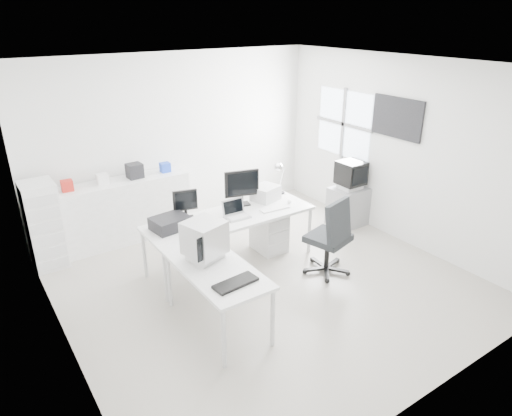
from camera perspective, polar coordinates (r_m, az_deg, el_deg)
floor at (r=6.24m, az=1.05°, el=-9.07°), size 5.00×5.00×0.01m
ceiling at (r=5.30m, az=1.27°, el=17.43°), size 5.00×5.00×0.01m
back_wall at (r=7.70m, az=-9.78°, el=8.34°), size 5.00×0.02×2.80m
left_wall at (r=4.75m, az=-24.35°, el=-3.05°), size 0.02×5.00×2.80m
right_wall at (r=7.29m, az=17.52°, el=6.75°), size 0.02×5.00×2.80m
window at (r=8.00m, az=10.90°, el=10.29°), size 0.02×1.20×1.10m
wall_picture at (r=7.21m, az=17.23°, el=10.73°), size 0.04×0.90×0.60m
main_desk at (r=6.47m, az=-3.14°, el=-4.05°), size 2.40×0.80×0.75m
side_desk at (r=5.28m, az=-4.84°, el=-10.96°), size 0.70×1.40×0.75m
drawer_pedestal at (r=6.88m, az=1.64°, el=-2.95°), size 0.40×0.50×0.60m
inkjet_printer at (r=6.00m, az=-10.68°, el=-1.84°), size 0.50×0.41×0.16m
lcd_monitor_small at (r=6.19m, az=-8.82°, el=0.34°), size 0.36×0.26×0.41m
lcd_monitor_large at (r=6.57m, az=-1.79°, el=2.53°), size 0.54×0.32×0.53m
laptop at (r=6.20m, az=-2.36°, el=-0.26°), size 0.35×0.36×0.23m
white_keyboard at (r=6.52m, az=2.36°, el=-0.07°), size 0.45×0.17×0.02m
white_mouse at (r=6.72m, az=4.17°, el=0.80°), size 0.06×0.06×0.06m
laser_printer at (r=6.81m, az=1.20°, el=1.89°), size 0.45×0.42×0.21m
desk_lamp at (r=7.01m, az=3.17°, el=3.88°), size 0.21×0.21×0.53m
crt_monitor at (r=5.16m, az=-6.45°, el=-3.99°), size 0.51×0.51×0.48m
black_keyboard at (r=4.78m, az=-2.58°, el=-9.34°), size 0.49×0.23×0.03m
office_chair at (r=6.25m, az=9.02°, el=-3.27°), size 0.82×0.82×1.15m
tv_cabinet at (r=7.86m, az=11.44°, el=0.23°), size 0.60×0.49×0.65m
crt_tv at (r=7.67m, az=11.76°, el=4.01°), size 0.50×0.48×0.45m
sideboard at (r=7.40m, az=-15.90°, el=-0.26°), size 1.99×0.50×0.99m
clutter_box_a at (r=7.02m, az=-22.54°, el=2.60°), size 0.17×0.15×0.16m
clutter_box_b at (r=7.12m, az=-18.67°, el=3.45°), size 0.16×0.14×0.16m
clutter_box_c at (r=7.25m, az=-14.94°, el=4.51°), size 0.24×0.22×0.22m
clutter_box_d at (r=7.43m, az=-11.29°, el=5.00°), size 0.15×0.14×0.15m
clutter_bottle at (r=7.00m, az=-25.02°, el=2.40°), size 0.07×0.07×0.22m
filing_cabinet at (r=6.99m, az=-24.99°, el=-1.94°), size 0.43×0.52×1.24m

